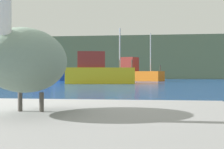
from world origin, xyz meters
name	(u,v)px	position (x,y,z in m)	size (l,w,h in m)	color
hillside_backdrop	(156,59)	(0.00, 63.18, 3.51)	(140.00, 14.88, 7.03)	#6B7A51
pelican	(27,57)	(1.24, -0.93, 1.01)	(0.49, 1.23, 0.92)	gray
fishing_boat_yellow	(97,72)	(-3.90, 28.22, 1.04)	(6.19, 3.16, 4.84)	yellow
fishing_boat_blue	(42,73)	(-13.26, 40.64, 0.94)	(5.58, 2.42, 3.82)	blue
fishing_boat_orange	(133,73)	(-1.90, 40.37, 0.93)	(7.04, 4.34, 5.54)	orange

